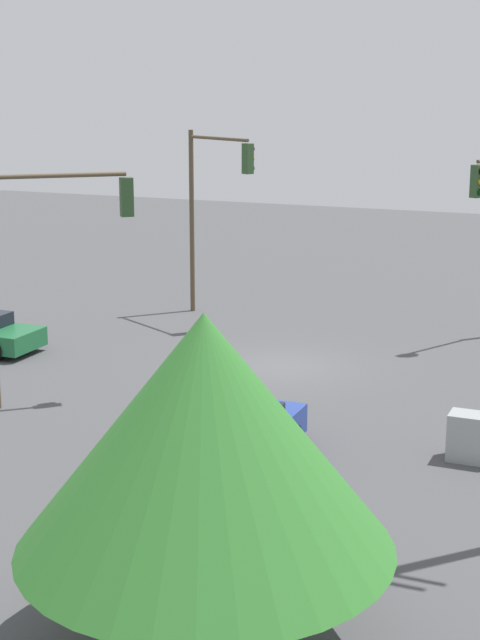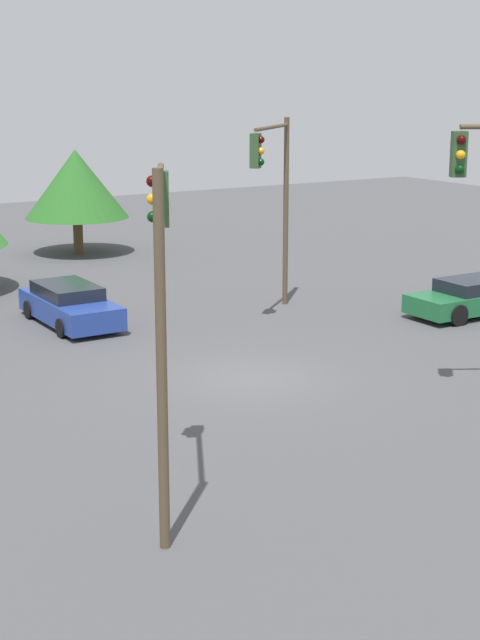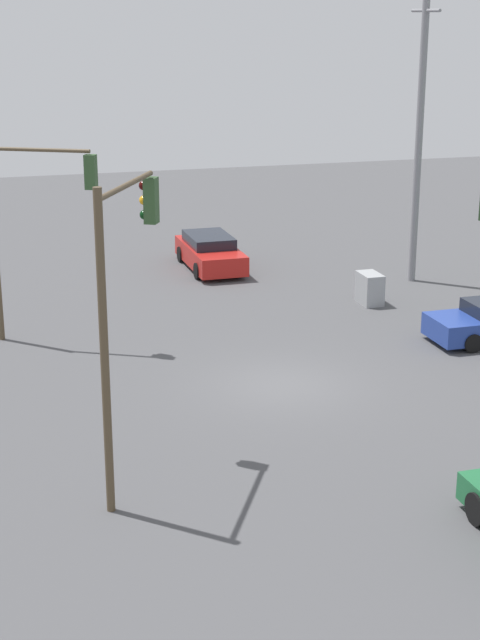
{
  "view_description": "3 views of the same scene",
  "coord_description": "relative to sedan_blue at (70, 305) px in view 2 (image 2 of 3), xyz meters",
  "views": [
    {
      "loc": [
        -10.26,
        27.59,
        8.56
      ],
      "look_at": [
        1.81,
        -0.82,
        1.13
      ],
      "focal_mm": 55.0,
      "sensor_mm": 36.0,
      "label": 1
    },
    {
      "loc": [
        -13.36,
        -21.08,
        7.76
      ],
      "look_at": [
        0.13,
        0.8,
        1.4
      ],
      "focal_mm": 55.0,
      "sensor_mm": 36.0,
      "label": 2
    },
    {
      "loc": [
        24.65,
        -8.52,
        10.11
      ],
      "look_at": [
        0.55,
        -1.43,
        2.23
      ],
      "focal_mm": 55.0,
      "sensor_mm": 36.0,
      "label": 3
    }
  ],
  "objects": [
    {
      "name": "traffic_signal_main",
      "position": [
        -3.97,
        -14.32,
        3.73
      ],
      "size": [
        1.83,
        3.21,
        6.41
      ],
      "rotation": [
        0.0,
        0.0,
        1.08
      ],
      "color": "brown",
      "rests_on": "ground_plane"
    },
    {
      "name": "sedan_green",
      "position": [
        11.96,
        -5.91,
        -0.02
      ],
      "size": [
        4.4,
        1.96,
        1.24
      ],
      "rotation": [
        0.0,
        0.0,
        1.57
      ],
      "color": "#1E6638",
      "rests_on": "ground_plane"
    },
    {
      "name": "ground_plane",
      "position": [
        1.86,
        -8.07,
        -0.63
      ],
      "size": [
        80.0,
        80.0,
        0.0
      ],
      "primitive_type": "plane",
      "color": "#4C4C4F"
    },
    {
      "name": "sedan_blue",
      "position": [
        0.0,
        0.0,
        0.0
      ],
      "size": [
        1.97,
        4.66,
        1.29
      ],
      "rotation": [
        0.0,
        0.0,
        3.14
      ],
      "color": "#233D93",
      "rests_on": "ground_plane"
    },
    {
      "name": "tree_corner",
      "position": [
        5.34,
        12.16,
        2.53
      ],
      "size": [
        4.64,
        4.64,
        4.69
      ],
      "color": "brown",
      "rests_on": "ground_plane"
    },
    {
      "name": "traffic_signal_cross",
      "position": [
        6.46,
        -2.22,
        3.8
      ],
      "size": [
        3.11,
        2.75,
        6.48
      ],
      "rotation": [
        0.0,
        0.0,
        3.85
      ],
      "color": "brown",
      "rests_on": "ground_plane"
    }
  ]
}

